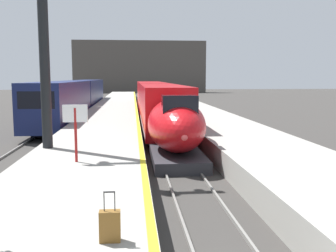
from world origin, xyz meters
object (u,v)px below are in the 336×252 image
highspeed_train_main (157,103)px  regional_train_adjacent (77,96)px  rolling_suitcase (110,226)px  station_column_mid (43,12)px  departure_info_board (75,121)px

highspeed_train_main → regional_train_adjacent: bearing=132.9°
regional_train_adjacent → rolling_suitcase: bearing=-81.2°
regional_train_adjacent → station_column_mid: 25.99m
regional_train_adjacent → station_column_mid: size_ratio=3.72×
departure_info_board → rolling_suitcase: bearing=-77.2°
highspeed_train_main → rolling_suitcase: highspeed_train_main is taller
station_column_mid → rolling_suitcase: bearing=-72.1°
regional_train_adjacent → highspeed_train_main: bearing=-47.1°
rolling_suitcase → station_column_mid: bearing=107.9°
rolling_suitcase → departure_info_board: 7.48m
highspeed_train_main → regional_train_adjacent: (-8.10, 8.72, 0.20)m
station_column_mid → departure_info_board: station_column_mid is taller
highspeed_train_main → rolling_suitcase: bearing=-95.5°
regional_train_adjacent → departure_info_board: size_ratio=17.26×
regional_train_adjacent → station_column_mid: station_column_mid is taller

